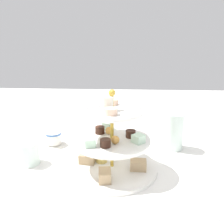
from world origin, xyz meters
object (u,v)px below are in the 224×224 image
tiered_serving_stand (112,146)px  butter_knife_left (211,224)px  water_glass_tall_right (174,131)px  teacup_with_saucer (54,139)px  butter_knife_right (105,131)px  water_glass_short_left (29,153)px

tiered_serving_stand → butter_knife_left: bearing=136.0°
water_glass_tall_right → tiered_serving_stand: bearing=36.0°
tiered_serving_stand → water_glass_tall_right: 0.27m
teacup_with_saucer → butter_knife_right: (-0.18, -0.15, -0.02)m
teacup_with_saucer → butter_knife_left: 0.60m
water_glass_tall_right → butter_knife_left: 0.38m
tiered_serving_stand → water_glass_short_left: 0.27m
water_glass_short_left → butter_knife_left: 0.55m
tiered_serving_stand → butter_knife_right: (0.05, -0.31, -0.07)m
water_glass_short_left → butter_knife_right: (-0.22, -0.29, -0.03)m
teacup_with_saucer → water_glass_tall_right: bearing=179.5°
water_glass_tall_right → water_glass_short_left: size_ratio=1.85×
tiered_serving_stand → water_glass_tall_right: tiered_serving_stand is taller
water_glass_short_left → teacup_with_saucer: size_ratio=0.81×
teacup_with_saucer → tiered_serving_stand: bearing=144.9°
tiered_serving_stand → teacup_with_saucer: (0.23, -0.16, -0.05)m
butter_knife_right → water_glass_short_left: bearing=48.0°
tiered_serving_stand → butter_knife_left: size_ratio=1.65×
tiered_serving_stand → water_glass_short_left: tiered_serving_stand is taller
teacup_with_saucer → butter_knife_right: teacup_with_saucer is taller
water_glass_short_left → water_glass_tall_right: bearing=-163.9°
butter_knife_right → tiered_serving_stand: bearing=93.3°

